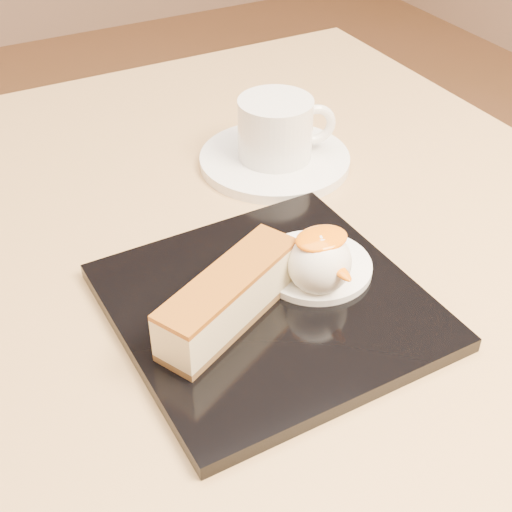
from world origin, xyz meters
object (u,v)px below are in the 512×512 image
cheesecake (229,297)px  ice_cream_scoop (319,262)px  saucer (275,160)px  table (206,387)px  coffee_cup (277,127)px  dessert_plate (268,306)px

cheesecake → ice_cream_scoop: ice_cream_scoop is taller
saucer → ice_cream_scoop: bearing=-110.3°
table → coffee_cup: (0.13, 0.11, 0.20)m
dessert_plate → table: bearing=104.0°
ice_cream_scoop → saucer: size_ratio=0.33×
ice_cream_scoop → saucer: bearing=69.7°
table → ice_cream_scoop: bearing=-55.5°
ice_cream_scoop → cheesecake: bearing=180.0°
coffee_cup → cheesecake: bearing=-111.5°
saucer → coffee_cup: coffee_cup is taller
dessert_plate → ice_cream_scoop: 0.05m
table → saucer: 0.23m
ice_cream_scoop → table: bearing=124.5°
dessert_plate → saucer: dessert_plate is taller
dessert_plate → coffee_cup: (0.11, 0.19, 0.03)m
dessert_plate → ice_cream_scoop: size_ratio=4.50×
table → coffee_cup: coffee_cup is taller
dessert_plate → coffee_cup: 0.22m
ice_cream_scoop → saucer: ice_cream_scoop is taller
table → cheesecake: cheesecake is taller
table → dessert_plate: dessert_plate is taller
cheesecake → ice_cream_scoop: 0.08m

